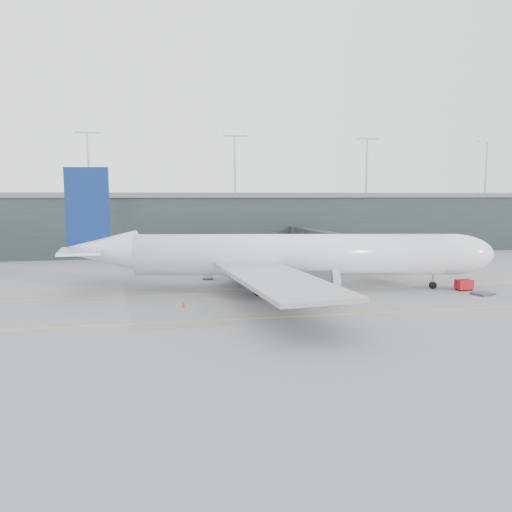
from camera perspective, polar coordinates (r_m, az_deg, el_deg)
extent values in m
plane|color=slate|center=(79.61, -0.88, -3.61)|extent=(320.00, 320.00, 0.00)
cube|color=gold|center=(75.74, -0.36, -4.15)|extent=(160.00, 0.25, 0.02)
cube|color=gold|center=(60.45, 2.39, -7.04)|extent=(160.00, 0.25, 0.02)
cube|color=gold|center=(99.90, -0.02, -1.43)|extent=(0.25, 60.00, 0.02)
cube|color=#1E2929|center=(135.97, -5.08, 3.75)|extent=(240.00, 35.00, 14.00)
cube|color=#5A5C5F|center=(135.76, -5.11, 6.96)|extent=(240.00, 36.00, 1.20)
cylinder|color=#9E9EA3|center=(126.41, -18.56, 9.98)|extent=(0.60, 0.60, 14.00)
cylinder|color=#9E9EA3|center=(126.65, -2.41, 10.33)|extent=(0.60, 0.60, 14.00)
cylinder|color=#9E9EA3|center=(136.20, 12.55, 9.93)|extent=(0.60, 0.60, 14.00)
cylinder|color=#9E9EA3|center=(153.33, 24.82, 9.12)|extent=(0.60, 0.60, 14.00)
cylinder|color=silver|center=(77.50, 3.81, 0.17)|extent=(47.75, 14.36, 6.38)
ellipsoid|color=silver|center=(83.45, 21.34, 0.19)|extent=(14.29, 8.57, 6.38)
cone|color=silver|center=(80.50, -17.48, 0.63)|extent=(12.20, 7.97, 6.13)
cube|color=gray|center=(77.76, 3.04, -1.64)|extent=(17.11, 7.88, 2.06)
cube|color=black|center=(84.90, 23.82, 0.88)|extent=(2.76, 3.43, 0.82)
cube|color=gray|center=(61.68, 2.16, -2.56)|extent=(12.43, 30.68, 0.57)
cylinder|color=#333438|center=(68.50, 6.18, -3.12)|extent=(7.71, 4.78, 3.60)
cube|color=gray|center=(93.26, 1.11, 0.70)|extent=(21.34, 30.91, 0.57)
cylinder|color=#333438|center=(87.70, 4.61, -0.87)|extent=(7.71, 4.78, 3.60)
cube|color=navy|center=(80.53, -18.71, 5.21)|extent=(6.68, 1.65, 12.35)
cube|color=silver|center=(75.39, -19.47, 0.53)|extent=(6.48, 9.74, 0.36)
cube|color=silver|center=(86.14, -17.09, 1.39)|extent=(9.03, 10.79, 0.36)
cylinder|color=black|center=(83.20, 19.55, -3.16)|extent=(1.19, 0.60, 1.13)
cylinder|color=#9E9EA3|center=(83.07, 19.57, -2.63)|extent=(0.31, 0.31, 2.68)
cylinder|color=black|center=(73.13, 0.87, -4.03)|extent=(1.41, 0.74, 1.34)
cylinder|color=black|center=(82.85, 0.66, -2.72)|extent=(1.41, 0.74, 1.34)
cube|color=#2A2A2F|center=(86.33, 14.12, 0.65)|extent=(3.79, 4.18, 3.04)
cube|color=#2A2A2F|center=(94.20, 11.42, 1.24)|extent=(3.90, 14.27, 2.71)
cube|color=#2A2A2F|center=(106.89, 8.00, 1.98)|extent=(4.17, 14.29, 2.82)
cube|color=#2A2A2F|center=(119.89, 5.30, 2.56)|extent=(4.44, 14.32, 2.93)
cylinder|color=#9E9EA3|center=(95.26, 11.16, -0.73)|extent=(0.54, 0.54, 4.12)
cube|color=#333438|center=(95.50, 11.14, -1.73)|extent=(2.30, 1.80, 0.76)
cylinder|color=#2A2A2F|center=(123.38, 6.37, 2.67)|extent=(4.34, 4.34, 3.25)
cylinder|color=#2A2A2F|center=(123.69, 6.34, 1.07)|extent=(1.95, 1.95, 3.90)
cube|color=#AE0C16|center=(83.46, 22.68, -3.00)|extent=(2.53, 1.70, 1.45)
cylinder|color=black|center=(82.62, 22.39, -3.60)|extent=(0.45, 0.19, 0.44)
cylinder|color=black|center=(83.68, 23.37, -3.52)|extent=(0.45, 0.19, 0.44)
cylinder|color=black|center=(83.50, 21.94, -3.47)|extent=(0.45, 0.19, 0.44)
cylinder|color=black|center=(84.55, 22.92, -3.39)|extent=(0.45, 0.19, 0.44)
cube|color=#35353A|center=(81.06, 24.51, -3.93)|extent=(3.44, 3.08, 0.29)
cube|color=#333438|center=(87.56, -5.51, -2.58)|extent=(1.94, 1.64, 0.18)
cube|color=#B3B8C0|center=(87.44, -5.51, -2.07)|extent=(1.58, 1.50, 1.31)
cube|color=navy|center=(87.33, -5.52, -1.63)|extent=(1.63, 1.55, 0.07)
cube|color=#333438|center=(91.68, -2.84, -2.11)|extent=(2.27, 2.01, 0.19)
cube|color=#AEB5BA|center=(91.55, -2.84, -1.58)|extent=(1.87, 1.81, 1.43)
cube|color=navy|center=(91.44, -2.85, -1.12)|extent=(1.93, 1.87, 0.08)
cube|color=#333438|center=(89.14, -2.34, -2.38)|extent=(1.83, 1.50, 0.18)
cube|color=#A9AEB5|center=(89.01, -2.34, -1.88)|extent=(1.47, 1.39, 1.32)
cube|color=navy|center=(88.91, -2.34, -1.44)|extent=(1.52, 1.44, 0.07)
cone|color=orange|center=(85.94, 22.91, -3.13)|extent=(0.46, 0.46, 0.73)
cone|color=orange|center=(63.34, 12.09, -6.26)|extent=(0.39, 0.39, 0.62)
cone|color=orange|center=(91.96, 4.38, -1.94)|extent=(0.50, 0.50, 0.79)
cone|color=#FD380E|center=(66.44, -8.32, -5.48)|extent=(0.49, 0.49, 0.78)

